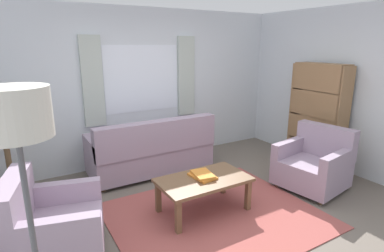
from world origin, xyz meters
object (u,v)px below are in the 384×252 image
object	(u,v)px
armchair_right	(314,164)
bookshelf	(317,120)
coffee_table	(204,183)
standing_lamp	(19,148)
potted_plant	(10,168)
couch	(152,151)
book_stack_on_table	(203,175)
armchair_left	(51,228)

from	to	relation	value
armchair_right	bookshelf	bearing A→B (deg)	118.86
coffee_table	standing_lamp	bearing A→B (deg)	-145.75
potted_plant	couch	bearing A→B (deg)	-3.04
book_stack_on_table	bookshelf	distance (m)	2.43
book_stack_on_table	standing_lamp	distance (m)	2.53
armchair_left	potted_plant	size ratio (longest dim) A/B	0.88
armchair_left	armchair_right	xyz separation A→B (m)	(3.44, -0.21, 0.00)
coffee_table	couch	bearing A→B (deg)	92.95
book_stack_on_table	potted_plant	distance (m)	2.50
couch	armchair_right	distance (m)	2.43
potted_plant	bookshelf	size ratio (longest dim) A/B	0.67
bookshelf	standing_lamp	distance (m)	4.61
bookshelf	standing_lamp	size ratio (longest dim) A/B	0.94
couch	bookshelf	xyz separation A→B (m)	(2.48, -1.11, 0.43)
potted_plant	standing_lamp	distance (m)	2.98
coffee_table	book_stack_on_table	bearing A→B (deg)	76.06
bookshelf	coffee_table	bearing A→B (deg)	96.81
couch	book_stack_on_table	size ratio (longest dim) A/B	5.36
bookshelf	armchair_right	bearing A→B (deg)	127.86
armchair_left	armchair_right	world-z (taller)	same
coffee_table	bookshelf	xyz separation A→B (m)	(2.41, 0.29, 0.42)
armchair_right	coffee_table	distance (m)	1.74
couch	potted_plant	distance (m)	1.95
coffee_table	book_stack_on_table	distance (m)	0.09
book_stack_on_table	bookshelf	xyz separation A→B (m)	(2.40, 0.25, 0.33)
standing_lamp	armchair_right	bearing A→B (deg)	16.01
potted_plant	armchair_left	bearing A→B (deg)	-79.04
potted_plant	bookshelf	bearing A→B (deg)	-15.33
couch	standing_lamp	world-z (taller)	standing_lamp
armchair_right	book_stack_on_table	size ratio (longest dim) A/B	2.70
book_stack_on_table	potted_plant	xyz separation A→B (m)	(-2.02, 1.46, -0.01)
armchair_right	potted_plant	size ratio (longest dim) A/B	0.83
couch	potted_plant	bearing A→B (deg)	-3.04
armchair_left	coffee_table	size ratio (longest dim) A/B	0.92
standing_lamp	potted_plant	bearing A→B (deg)	93.01
couch	standing_lamp	distance (m)	3.42
potted_plant	book_stack_on_table	bearing A→B (deg)	-35.88
coffee_table	potted_plant	size ratio (longest dim) A/B	0.95
standing_lamp	bookshelf	bearing A→B (deg)	20.05
armchair_left	book_stack_on_table	bearing A→B (deg)	-73.48
couch	armchair_right	bearing A→B (deg)	137.65
couch	book_stack_on_table	bearing A→B (deg)	93.40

